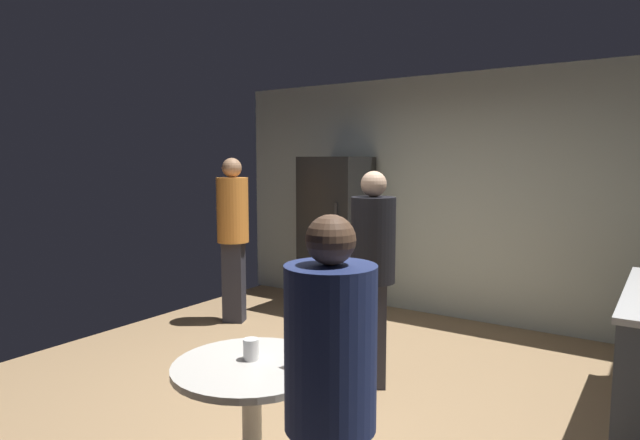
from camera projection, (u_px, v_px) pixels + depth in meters
name	position (u px, v px, depth m)	size (l,w,h in m)	color
ground_plane	(304.00, 404.00, 3.96)	(5.20, 5.20, 0.10)	#9E7C56
wall_back	(439.00, 197.00, 5.98)	(5.32, 0.06, 2.70)	beige
refrigerator	(336.00, 233.00, 6.28)	(0.70, 0.68, 1.80)	black
foreground_table	(251.00, 383.00, 2.69)	(0.80, 0.80, 0.73)	beige
beer_bottle_amber	(305.00, 341.00, 2.77)	(0.06, 0.06, 0.23)	#8C5919
beer_bottle_brown	(297.00, 351.00, 2.62)	(0.06, 0.06, 0.23)	#593314
plastic_cup_white	(251.00, 349.00, 2.73)	(0.08, 0.08, 0.11)	white
person_in_black_shirt	(373.00, 262.00, 4.06)	(0.46, 0.46, 1.68)	#2D2D38
person_in_navy_shirt	(330.00, 391.00, 1.95)	(0.35, 0.35, 1.56)	#2D2D38
person_in_orange_shirt	(233.00, 226.00, 5.73)	(0.45, 0.45, 1.78)	#2D2D38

